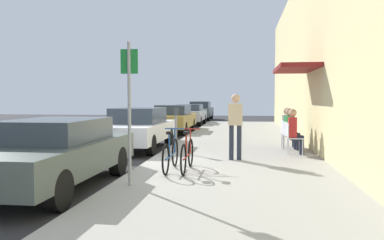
{
  "coord_description": "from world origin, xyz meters",
  "views": [
    {
      "loc": [
        2.47,
        -8.75,
        1.69
      ],
      "look_at": [
        0.65,
        4.35,
        0.96
      ],
      "focal_mm": 35.64,
      "sensor_mm": 36.0,
      "label": 1
    }
  ],
  "objects_px": {
    "parked_car_0": "(54,152)",
    "parked_car_3": "(190,114)",
    "parking_meter": "(176,126)",
    "seated_patron_0": "(295,130)",
    "bicycle_1": "(187,155)",
    "cafe_chair_1": "(289,134)",
    "street_sign": "(129,102)",
    "cafe_chair_2": "(286,132)",
    "parked_car_1": "(138,128)",
    "pedestrian_standing": "(235,121)",
    "parked_car_4": "(200,110)",
    "bicycle_0": "(171,154)",
    "seated_patron_2": "(288,126)",
    "cafe_chair_0": "(292,137)",
    "seated_patron_1": "(291,128)",
    "parked_car_2": "(173,118)"
  },
  "relations": [
    {
      "from": "parked_car_1",
      "to": "parked_car_4",
      "type": "relative_size",
      "value": 1.0
    },
    {
      "from": "cafe_chair_0",
      "to": "bicycle_0",
      "type": "bearing_deg",
      "value": -135.33
    },
    {
      "from": "street_sign",
      "to": "cafe_chair_2",
      "type": "distance_m",
      "value": 6.95
    },
    {
      "from": "seated_patron_1",
      "to": "pedestrian_standing",
      "type": "xyz_separation_m",
      "value": [
        -1.64,
        -2.15,
        0.3
      ]
    },
    {
      "from": "pedestrian_standing",
      "to": "street_sign",
      "type": "bearing_deg",
      "value": -120.15
    },
    {
      "from": "seated_patron_0",
      "to": "parked_car_0",
      "type": "bearing_deg",
      "value": -138.96
    },
    {
      "from": "cafe_chair_0",
      "to": "pedestrian_standing",
      "type": "height_order",
      "value": "pedestrian_standing"
    },
    {
      "from": "parked_car_1",
      "to": "seated_patron_0",
      "type": "relative_size",
      "value": 3.41
    },
    {
      "from": "parked_car_4",
      "to": "pedestrian_standing",
      "type": "bearing_deg",
      "value": -80.89
    },
    {
      "from": "parking_meter",
      "to": "bicycle_1",
      "type": "distance_m",
      "value": 3.05
    },
    {
      "from": "parked_car_1",
      "to": "parked_car_2",
      "type": "bearing_deg",
      "value": 90.0
    },
    {
      "from": "bicycle_1",
      "to": "cafe_chair_1",
      "type": "distance_m",
      "value": 4.59
    },
    {
      "from": "cafe_chair_2",
      "to": "seated_patron_2",
      "type": "height_order",
      "value": "seated_patron_2"
    },
    {
      "from": "parked_car_3",
      "to": "parked_car_0",
      "type": "bearing_deg",
      "value": -90.0
    },
    {
      "from": "parked_car_1",
      "to": "parked_car_3",
      "type": "height_order",
      "value": "parked_car_1"
    },
    {
      "from": "cafe_chair_0",
      "to": "pedestrian_standing",
      "type": "distance_m",
      "value": 2.07
    },
    {
      "from": "bicycle_0",
      "to": "parked_car_4",
      "type": "bearing_deg",
      "value": 95.0
    },
    {
      "from": "parked_car_2",
      "to": "bicycle_1",
      "type": "distance_m",
      "value": 10.84
    },
    {
      "from": "parked_car_4",
      "to": "cafe_chair_1",
      "type": "bearing_deg",
      "value": -75.23
    },
    {
      "from": "parked_car_1",
      "to": "pedestrian_standing",
      "type": "distance_m",
      "value": 4.25
    },
    {
      "from": "street_sign",
      "to": "cafe_chair_0",
      "type": "height_order",
      "value": "street_sign"
    },
    {
      "from": "cafe_chair_2",
      "to": "parked_car_4",
      "type": "bearing_deg",
      "value": 105.3
    },
    {
      "from": "parking_meter",
      "to": "seated_patron_0",
      "type": "xyz_separation_m",
      "value": [
        3.43,
        -0.02,
        -0.07
      ]
    },
    {
      "from": "bicycle_0",
      "to": "parked_car_0",
      "type": "bearing_deg",
      "value": -144.18
    },
    {
      "from": "bicycle_0",
      "to": "cafe_chair_2",
      "type": "bearing_deg",
      "value": 56.65
    },
    {
      "from": "parked_car_0",
      "to": "parking_meter",
      "type": "xyz_separation_m",
      "value": [
        1.55,
        4.36,
        0.2
      ]
    },
    {
      "from": "parked_car_2",
      "to": "cafe_chair_2",
      "type": "distance_m",
      "value": 7.85
    },
    {
      "from": "seated_patron_1",
      "to": "cafe_chair_2",
      "type": "distance_m",
      "value": 0.69
    },
    {
      "from": "parked_car_1",
      "to": "bicycle_1",
      "type": "relative_size",
      "value": 2.57
    },
    {
      "from": "cafe_chair_0",
      "to": "seated_patron_1",
      "type": "relative_size",
      "value": 0.67
    },
    {
      "from": "bicycle_0",
      "to": "pedestrian_standing",
      "type": "xyz_separation_m",
      "value": [
        1.37,
        1.67,
        0.64
      ]
    },
    {
      "from": "parked_car_0",
      "to": "parking_meter",
      "type": "bearing_deg",
      "value": 70.42
    },
    {
      "from": "parked_car_1",
      "to": "cafe_chair_1",
      "type": "relative_size",
      "value": 5.06
    },
    {
      "from": "parked_car_0",
      "to": "parked_car_3",
      "type": "xyz_separation_m",
      "value": [
        0.0,
        18.03,
        0.02
      ]
    },
    {
      "from": "parked_car_4",
      "to": "bicycle_1",
      "type": "distance_m",
      "value": 22.56
    },
    {
      "from": "street_sign",
      "to": "parking_meter",
      "type": "bearing_deg",
      "value": 89.35
    },
    {
      "from": "parked_car_0",
      "to": "cafe_chair_0",
      "type": "distance_m",
      "value": 6.55
    },
    {
      "from": "parking_meter",
      "to": "seated_patron_1",
      "type": "height_order",
      "value": "parking_meter"
    },
    {
      "from": "parked_car_0",
      "to": "parked_car_4",
      "type": "xyz_separation_m",
      "value": [
        0.0,
        23.88,
        0.07
      ]
    },
    {
      "from": "parked_car_0",
      "to": "bicycle_1",
      "type": "relative_size",
      "value": 2.57
    },
    {
      "from": "cafe_chair_2",
      "to": "pedestrian_standing",
      "type": "height_order",
      "value": "pedestrian_standing"
    },
    {
      "from": "parked_car_3",
      "to": "cafe_chair_1",
      "type": "relative_size",
      "value": 5.06
    },
    {
      "from": "bicycle_0",
      "to": "seated_patron_2",
      "type": "xyz_separation_m",
      "value": [
        3.01,
        4.49,
        0.34
      ]
    },
    {
      "from": "parked_car_4",
      "to": "parking_meter",
      "type": "height_order",
      "value": "parked_car_4"
    },
    {
      "from": "parked_car_4",
      "to": "bicycle_0",
      "type": "relative_size",
      "value": 2.57
    },
    {
      "from": "parked_car_0",
      "to": "pedestrian_standing",
      "type": "distance_m",
      "value": 4.57
    },
    {
      "from": "seated_patron_2",
      "to": "seated_patron_1",
      "type": "bearing_deg",
      "value": -89.95
    },
    {
      "from": "parked_car_3",
      "to": "bicycle_0",
      "type": "relative_size",
      "value": 2.57
    },
    {
      "from": "parked_car_2",
      "to": "parked_car_4",
      "type": "height_order",
      "value": "parked_car_4"
    },
    {
      "from": "parked_car_0",
      "to": "seated_patron_1",
      "type": "bearing_deg",
      "value": 46.48
    }
  ]
}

